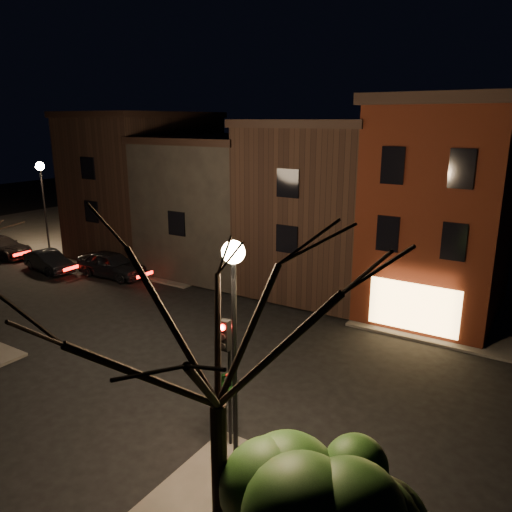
{
  "coord_description": "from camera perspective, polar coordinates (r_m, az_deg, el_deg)",
  "views": [
    {
      "loc": [
        13.16,
        -15.97,
        9.54
      ],
      "look_at": [
        0.88,
        3.52,
        3.2
      ],
      "focal_mm": 35.0,
      "sensor_mm": 36.0,
      "label": 1
    }
  ],
  "objects": [
    {
      "name": "evergreen_bush",
      "position": [
        11.78,
        6.28,
        -26.63
      ],
      "size": [
        3.51,
        3.51,
        3.1
      ],
      "primitive_type": "ellipsoid",
      "color": "black",
      "rests_on": "sidewalk_near_right"
    },
    {
      "name": "corner_building",
      "position": [
        26.29,
        20.57,
        5.35
      ],
      "size": [
        6.5,
        8.5,
        10.5
      ],
      "color": "#4F1B0E",
      "rests_on": "ground"
    },
    {
      "name": "parked_car_c",
      "position": [
        40.02,
        -27.21,
        0.96
      ],
      "size": [
        5.3,
        2.65,
        1.48
      ],
      "primitive_type": "imported",
      "rotation": [
        0.0,
        0.0,
        1.69
      ],
      "color": "black",
      "rests_on": "ground"
    },
    {
      "name": "parked_car_a",
      "position": [
        32.31,
        -16.17,
        -0.92
      ],
      "size": [
        4.79,
        2.09,
        1.61
      ],
      "primitive_type": "imported",
      "rotation": [
        0.0,
        0.0,
        1.61
      ],
      "color": "black",
      "rests_on": "ground"
    },
    {
      "name": "traffic_signal",
      "position": [
        14.55,
        -3.3,
        -12.19
      ],
      "size": [
        0.58,
        0.38,
        4.05
      ],
      "color": "black",
      "rests_on": "sidewalk_near_right"
    },
    {
      "name": "row_building_a",
      "position": [
        29.3,
        8.37,
        5.99
      ],
      "size": [
        7.3,
        10.3,
        9.4
      ],
      "color": "black",
      "rests_on": "ground"
    },
    {
      "name": "street_lamp_near",
      "position": [
        12.91,
        -2.56,
        -4.36
      ],
      "size": [
        0.6,
        0.6,
        6.48
      ],
      "color": "black",
      "rests_on": "sidewalk_near_right"
    },
    {
      "name": "row_building_b",
      "position": [
        32.94,
        -3.31,
        6.27
      ],
      "size": [
        7.8,
        10.3,
        8.4
      ],
      "color": "black",
      "rests_on": "ground"
    },
    {
      "name": "row_building_c",
      "position": [
        37.48,
        -12.5,
        8.21
      ],
      "size": [
        7.3,
        10.3,
        9.9
      ],
      "color": "black",
      "rests_on": "ground"
    },
    {
      "name": "ground",
      "position": [
        22.78,
        -6.7,
        -9.48
      ],
      "size": [
        120.0,
        120.0,
        0.0
      ],
      "primitive_type": "plane",
      "color": "black",
      "rests_on": "ground"
    },
    {
      "name": "bare_tree_right",
      "position": [
        9.96,
        -4.66,
        -4.59
      ],
      "size": [
        6.4,
        6.4,
        8.5
      ],
      "color": "black",
      "rests_on": "sidewalk_near_right"
    },
    {
      "name": "street_lamp_far",
      "position": [
        39.3,
        -23.29,
        7.78
      ],
      "size": [
        0.6,
        0.6,
        6.48
      ],
      "color": "black",
      "rests_on": "sidewalk_far_left"
    },
    {
      "name": "parked_car_b",
      "position": [
        34.89,
        -22.64,
        -0.55
      ],
      "size": [
        4.23,
        1.97,
        1.34
      ],
      "primitive_type": "imported",
      "rotation": [
        0.0,
        0.0,
        1.43
      ],
      "color": "black",
      "rests_on": "ground"
    },
    {
      "name": "sidewalk_far_left",
      "position": [
        49.83,
        -10.3,
        4.18
      ],
      "size": [
        30.0,
        30.0,
        0.12
      ],
      "primitive_type": "cube",
      "color": "#2D2B28",
      "rests_on": "ground"
    }
  ]
}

